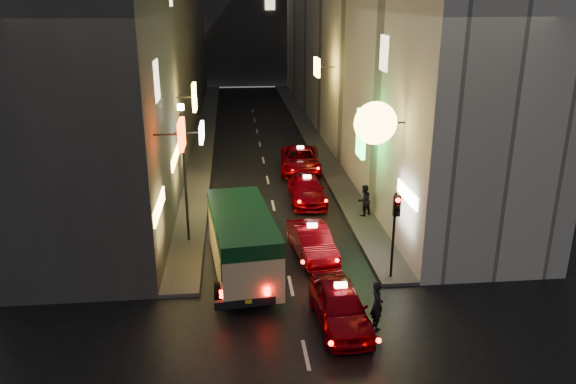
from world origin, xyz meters
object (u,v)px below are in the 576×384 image
object	(u,v)px
minibus	(242,237)
traffic_light	(396,218)
pedestrian_crossing	(377,302)
lamp_post	(184,165)
taxi_near	(340,303)

from	to	relation	value
minibus	traffic_light	size ratio (longest dim) A/B	1.86
minibus	pedestrian_crossing	world-z (taller)	minibus
pedestrian_crossing	traffic_light	world-z (taller)	traffic_light
traffic_light	lamp_post	distance (m)	9.42
pedestrian_crossing	lamp_post	bearing A→B (deg)	34.90
lamp_post	minibus	bearing A→B (deg)	-55.44
minibus	pedestrian_crossing	distance (m)	6.14
minibus	traffic_light	bearing A→B (deg)	-10.44
pedestrian_crossing	traffic_light	xyz separation A→B (m)	(1.42, 3.15, 1.71)
taxi_near	minibus	bearing A→B (deg)	129.44
minibus	taxi_near	world-z (taller)	minibus
taxi_near	lamp_post	xyz separation A→B (m)	(-5.58, 7.35, 2.90)
minibus	traffic_light	distance (m)	6.00
minibus	lamp_post	xyz separation A→B (m)	(-2.38, 3.46, 2.01)
pedestrian_crossing	taxi_near	bearing A→B (deg)	68.05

